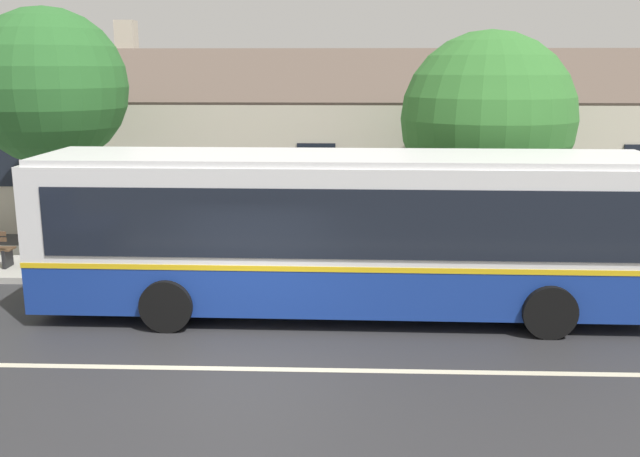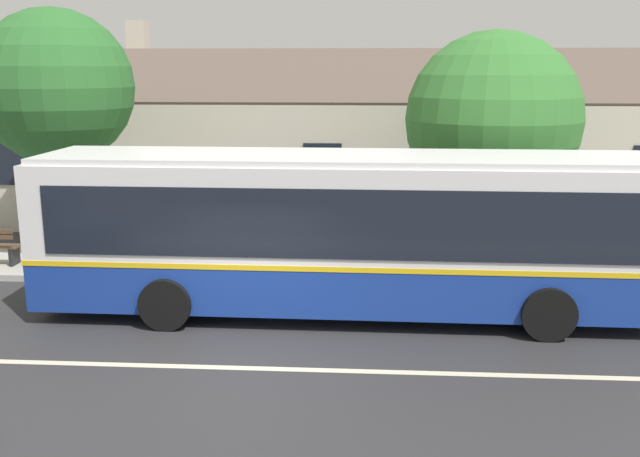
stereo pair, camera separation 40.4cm
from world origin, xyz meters
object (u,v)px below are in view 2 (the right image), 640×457
Objects in this scene: transit_bus at (346,229)px; street_tree_secondary at (56,88)px; street_tree_primary at (493,119)px; bus_stop_sign at (599,216)px.

street_tree_secondary is (-7.32, 3.70, 2.64)m from transit_bus.
street_tree_primary is 0.91× the size of street_tree_secondary.
street_tree_primary is 10.82m from street_tree_secondary.
street_tree_secondary is (-10.78, -0.38, 0.75)m from street_tree_primary.
street_tree_secondary reaches higher than bus_stop_sign.
bus_stop_sign is at bearing 20.57° from transit_bus.
transit_bus is 5.95m from bus_stop_sign.
bus_stop_sign is at bearing -43.30° from street_tree_primary.
street_tree_secondary is at bearing -177.97° from street_tree_primary.
bus_stop_sign is (12.89, -1.60, -2.73)m from street_tree_secondary.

